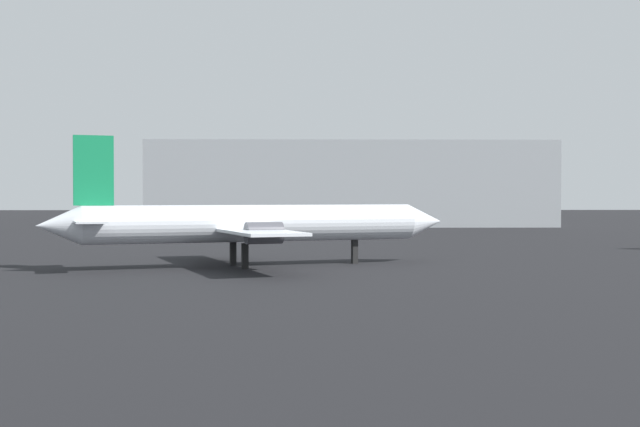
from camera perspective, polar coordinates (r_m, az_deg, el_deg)
The scene contains 2 objects.
airplane_distant at distance 62.21m, azimuth -4.65°, elevation -0.67°, with size 29.68×20.77×9.29m.
terminal_building at distance 147.07m, azimuth 2.00°, elevation 1.95°, with size 67.68×18.70×14.25m, color #999EA3.
Camera 1 is at (-4.15, -8.84, 5.17)m, focal length 47.91 mm.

